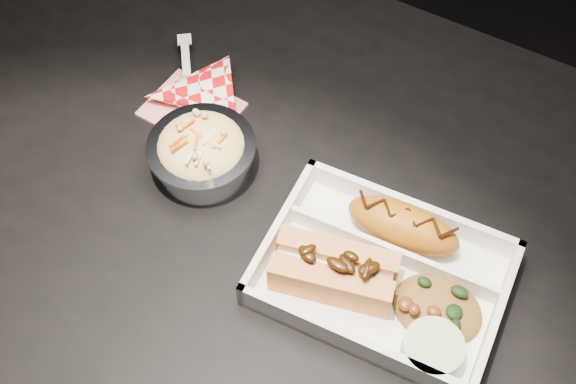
# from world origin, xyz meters

# --- Properties ---
(dining_table) EXTENTS (1.20, 0.80, 0.75)m
(dining_table) POSITION_xyz_m (0.00, 0.00, 0.66)
(dining_table) COLOR black
(dining_table) RESTS_ON ground
(food_tray) EXTENTS (0.26, 0.20, 0.04)m
(food_tray) POSITION_xyz_m (0.15, -0.01, 0.76)
(food_tray) COLOR white
(food_tray) RESTS_ON dining_table
(fried_pastry) EXTENTS (0.13, 0.06, 0.05)m
(fried_pastry) POSITION_xyz_m (0.15, 0.05, 0.78)
(fried_pastry) COLOR #AF6311
(fried_pastry) RESTS_ON food_tray
(hotdog) EXTENTS (0.14, 0.09, 0.06)m
(hotdog) POSITION_xyz_m (0.11, -0.04, 0.78)
(hotdog) COLOR #E3904D
(hotdog) RESTS_ON food_tray
(fried_rice_mound) EXTENTS (0.10, 0.08, 0.03)m
(fried_rice_mound) POSITION_xyz_m (0.22, -0.01, 0.77)
(fried_rice_mound) COLOR brown
(fried_rice_mound) RESTS_ON food_tray
(cupcake_liner) EXTENTS (0.06, 0.06, 0.03)m
(cupcake_liner) POSITION_xyz_m (0.23, -0.06, 0.77)
(cupcake_liner) COLOR beige
(cupcake_liner) RESTS_ON food_tray
(foil_coleslaw_cup) EXTENTS (0.12, 0.12, 0.07)m
(foil_coleslaw_cup) POSITION_xyz_m (-0.09, 0.02, 0.78)
(foil_coleslaw_cup) COLOR silver
(foil_coleslaw_cup) RESTS_ON dining_table
(napkin_fork) EXTENTS (0.15, 0.16, 0.10)m
(napkin_fork) POSITION_xyz_m (-0.17, 0.10, 0.77)
(napkin_fork) COLOR red
(napkin_fork) RESTS_ON dining_table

